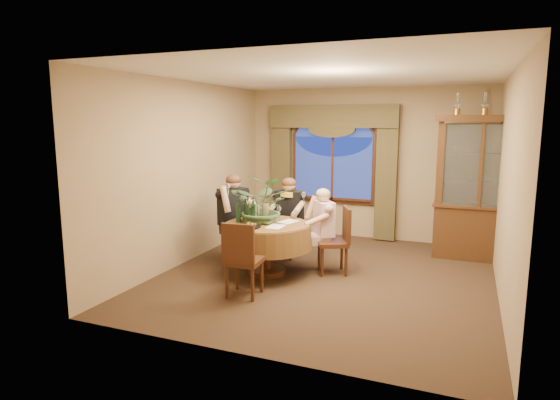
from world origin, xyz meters
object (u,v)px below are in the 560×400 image
at_px(oil_lamp_right, 514,103).
at_px(wine_bottle_0, 246,209).
at_px(oil_lamp_center, 485,104).
at_px(chair_right, 333,241).
at_px(wine_bottle_4, 255,209).
at_px(stoneware_vase, 265,212).
at_px(chair_back, 237,231).
at_px(person_back, 233,218).
at_px(oil_lamp_left, 457,104).
at_px(chair_back_right, 283,228).
at_px(person_pink, 324,229).
at_px(china_cabinet, 479,188).
at_px(dining_table, 267,249).
at_px(person_scarf, 289,219).
at_px(centerpiece_plant, 263,182).
at_px(chair_front_left, 244,259).
at_px(wine_bottle_5, 246,210).
at_px(wine_bottle_2, 254,210).
at_px(olive_bowl, 266,223).
at_px(wine_bottle_1, 253,212).
at_px(wine_bottle_3, 238,211).

bearing_deg(oil_lamp_right, wine_bottle_0, -152.82).
xyz_separation_m(oil_lamp_center, wine_bottle_0, (-3.19, -1.84, -1.54)).
relative_size(chair_right, wine_bottle_4, 2.91).
height_order(stoneware_vase, wine_bottle_0, wine_bottle_0).
xyz_separation_m(chair_back, person_back, (-0.04, -0.05, 0.21)).
xyz_separation_m(oil_lamp_left, chair_back_right, (-2.51, -1.07, -1.97)).
bearing_deg(person_pink, china_cabinet, -92.28).
bearing_deg(dining_table, chair_back_right, 97.16).
relative_size(chair_right, person_scarf, 0.73).
xyz_separation_m(oil_lamp_left, centerpiece_plant, (-2.51, -1.85, -1.13)).
relative_size(oil_lamp_center, wine_bottle_4, 1.03).
bearing_deg(person_back, chair_front_left, 60.17).
relative_size(stoneware_vase, wine_bottle_4, 0.80).
relative_size(oil_lamp_left, chair_back, 0.35).
relative_size(chair_back_right, wine_bottle_5, 2.91).
relative_size(person_pink, wine_bottle_4, 3.71).
xyz_separation_m(chair_back_right, person_pink, (0.80, -0.39, 0.13)).
height_order(oil_lamp_left, wine_bottle_4, oil_lamp_left).
xyz_separation_m(oil_lamp_left, chair_back, (-3.11, -1.53, -1.97)).
distance_m(oil_lamp_right, stoneware_vase, 4.08).
bearing_deg(chair_front_left, centerpiece_plant, 95.35).
distance_m(oil_lamp_right, wine_bottle_2, 4.21).
distance_m(centerpiece_plant, olive_bowl, 0.60).
bearing_deg(wine_bottle_4, chair_back_right, 79.44).
bearing_deg(chair_back_right, chair_front_left, 88.78).
bearing_deg(chair_back_right, person_pink, 147.09).
distance_m(person_pink, wine_bottle_0, 1.19).
distance_m(chair_back, olive_bowl, 0.93).
distance_m(oil_lamp_center, wine_bottle_5, 4.01).
xyz_separation_m(china_cabinet, wine_bottle_1, (-2.98, -2.05, -0.23)).
height_order(person_scarf, wine_bottle_5, person_scarf).
distance_m(chair_right, chair_back, 1.57).
relative_size(china_cabinet, oil_lamp_center, 6.72).
distance_m(chair_back, wine_bottle_5, 0.72).
distance_m(stoneware_vase, wine_bottle_3, 0.40).
bearing_deg(person_pink, centerpiece_plant, 79.40).
relative_size(dining_table, person_back, 0.95).
xyz_separation_m(person_back, wine_bottle_2, (0.52, -0.33, 0.22)).
relative_size(oil_lamp_center, wine_bottle_0, 1.03).
bearing_deg(olive_bowl, wine_bottle_5, 167.85).
bearing_deg(wine_bottle_0, person_pink, 19.67).
relative_size(oil_lamp_left, wine_bottle_2, 1.03).
xyz_separation_m(china_cabinet, oil_lamp_left, (-0.40, 0.00, 1.31)).
bearing_deg(chair_back_right, oil_lamp_right, -169.24).
relative_size(wine_bottle_0, wine_bottle_3, 1.00).
height_order(wine_bottle_0, wine_bottle_4, same).
height_order(stoneware_vase, wine_bottle_5, wine_bottle_5).
distance_m(person_pink, wine_bottle_3, 1.29).
xyz_separation_m(person_back, wine_bottle_3, (0.34, -0.48, 0.22)).
distance_m(wine_bottle_1, wine_bottle_4, 0.24).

